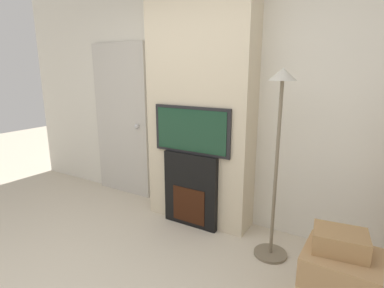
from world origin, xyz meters
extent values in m
cube|color=silver|center=(0.00, 2.03, 1.35)|extent=(6.00, 0.06, 2.70)
cube|color=beige|center=(0.00, 1.83, 1.35)|extent=(1.17, 0.33, 2.70)
cube|color=black|center=(0.00, 1.67, 0.40)|extent=(0.63, 0.14, 0.81)
cube|color=#33160A|center=(0.00, 1.60, 0.24)|extent=(0.39, 0.01, 0.39)
cube|color=black|center=(0.00, 1.67, 1.06)|extent=(0.88, 0.06, 0.49)
cube|color=#143823|center=(0.00, 1.64, 1.06)|extent=(0.81, 0.01, 0.43)
cylinder|color=#726651|center=(0.92, 1.54, 0.01)|extent=(0.30, 0.30, 0.03)
cylinder|color=#726651|center=(0.92, 1.54, 0.80)|extent=(0.03, 0.03, 1.55)
cone|color=#B7B2A3|center=(0.92, 1.54, 1.62)|extent=(0.23, 0.23, 0.10)
cube|color=tan|center=(1.51, 1.07, 0.38)|extent=(0.48, 0.44, 0.21)
cube|color=#A37A4C|center=(1.49, 1.09, 0.55)|extent=(0.36, 0.29, 0.14)
cube|color=#BCB7AD|center=(-1.29, 1.98, 1.00)|extent=(0.88, 0.04, 2.00)
sphere|color=silver|center=(-0.98, 1.94, 0.96)|extent=(0.06, 0.06, 0.06)
camera|label=1|loc=(1.56, -0.93, 1.64)|focal=28.00mm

